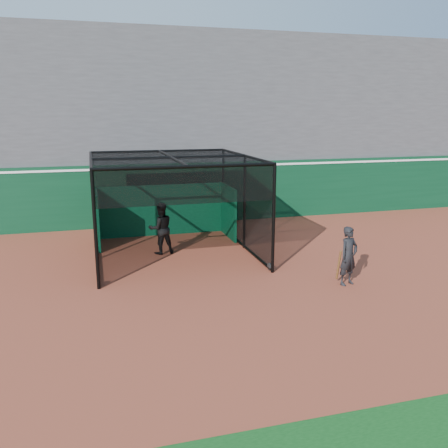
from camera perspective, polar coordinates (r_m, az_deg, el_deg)
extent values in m
plane|color=#97422C|center=(12.10, 2.31, -8.59)|extent=(120.00, 120.00, 0.00)
cube|color=#0A371D|center=(19.76, -5.24, 3.73)|extent=(50.00, 0.45, 2.50)
cube|color=white|center=(19.61, -5.31, 6.90)|extent=(50.00, 0.50, 0.08)
cube|color=#4C4C4F|center=(23.32, -7.15, 11.61)|extent=(50.00, 7.85, 7.75)
cube|color=#4C4C4F|center=(26.98, -8.61, 21.31)|extent=(50.00, 0.30, 1.20)
cube|color=#074C2C|center=(17.87, -7.52, 1.67)|extent=(4.74, 0.10, 1.90)
cylinder|color=black|center=(13.11, -14.85, -6.78)|extent=(0.08, 0.22, 0.22)
cylinder|color=black|center=(13.97, 5.55, -5.13)|extent=(0.08, 0.22, 0.22)
cylinder|color=black|center=(17.81, -15.16, -1.49)|extent=(0.08, 0.22, 0.22)
cylinder|color=black|center=(18.46, 0.08, -0.51)|extent=(0.08, 0.22, 0.22)
imported|color=black|center=(15.49, -7.61, -0.53)|extent=(0.91, 0.76, 1.68)
imported|color=black|center=(13.02, 14.76, -3.74)|extent=(0.67, 0.54, 1.59)
cylinder|color=#593819|center=(13.01, 13.63, -4.81)|extent=(0.14, 0.34, 0.88)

